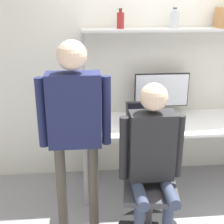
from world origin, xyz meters
name	(u,v)px	position (x,y,z in m)	size (l,w,h in m)	color
ground_plane	(178,204)	(0.00, 0.00, 0.00)	(12.00, 12.00, 0.00)	gray
wall_back	(167,62)	(0.00, 0.78, 1.35)	(8.00, 0.06, 2.70)	silver
desk	(172,128)	(0.00, 0.38, 0.71)	(2.03, 0.73, 0.78)	white
shelf_unit	(172,50)	(0.00, 0.59, 1.52)	(1.93, 0.29, 1.74)	silver
monitor	(162,92)	(-0.09, 0.59, 1.05)	(0.61, 0.19, 0.49)	black
laptop	(142,121)	(-0.36, 0.27, 0.85)	(0.33, 0.26, 0.25)	#333338
cell_phone	(170,128)	(-0.09, 0.19, 0.78)	(0.07, 0.15, 0.01)	black
office_chair	(149,204)	(-0.40, -0.36, 0.29)	(0.56, 0.56, 0.94)	black
person_seated	(152,152)	(-0.40, -0.41, 0.84)	(0.54, 0.47, 1.42)	#38425B
person_standing	(74,116)	(-1.03, -0.27, 1.13)	(0.60, 0.24, 1.74)	#4C473D
bottle_clear	(174,20)	(0.00, 0.59, 1.83)	(0.08, 0.08, 0.20)	silver
bottle_red	(120,20)	(-0.56, 0.59, 1.83)	(0.07, 0.07, 0.20)	maroon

